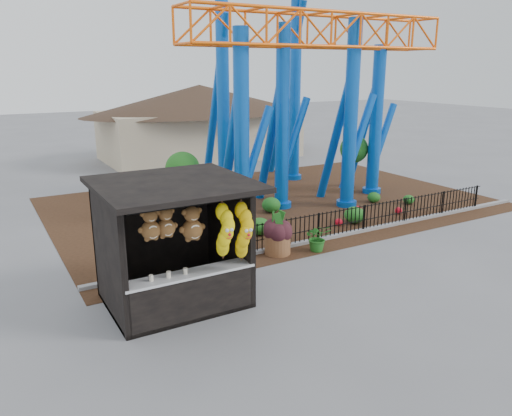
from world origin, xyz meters
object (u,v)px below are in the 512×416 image
prize_booth (178,247)px  potted_plant (318,238)px  roller_coaster (293,47)px  terracotta_planter (278,244)px

prize_booth → potted_plant: bearing=14.7°
roller_coaster → terracotta_planter: (-4.13, -5.53, -6.11)m
roller_coaster → potted_plant: 8.92m
prize_booth → potted_plant: prize_booth is taller
roller_coaster → potted_plant: bearing=-115.9°
prize_booth → roller_coaster: roller_coaster is taller
terracotta_planter → prize_booth: bearing=-155.7°
potted_plant → prize_booth: bearing=-142.4°
prize_booth → potted_plant: 5.49m
prize_booth → terracotta_planter: bearing=24.3°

